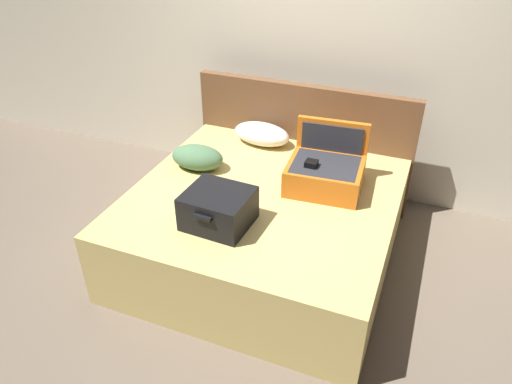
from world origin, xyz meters
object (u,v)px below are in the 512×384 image
(bed, at_px, (263,226))
(hard_case_large, at_px, (325,171))
(pillow_near_headboard, at_px, (262,134))
(pillow_center_head, at_px, (197,157))
(hard_case_medium, at_px, (218,209))

(bed, xyz_separation_m, hard_case_large, (0.37, 0.27, 0.40))
(pillow_near_headboard, height_order, pillow_center_head, pillow_center_head)
(pillow_center_head, bearing_deg, hard_case_medium, -52.05)
(hard_case_medium, xyz_separation_m, pillow_center_head, (-0.46, 0.59, -0.02))
(hard_case_medium, bearing_deg, pillow_center_head, 130.83)
(pillow_near_headboard, distance_m, pillow_center_head, 0.64)
(bed, bearing_deg, pillow_center_head, 164.67)
(bed, height_order, pillow_center_head, pillow_center_head)
(hard_case_large, relative_size, pillow_center_head, 1.37)
(hard_case_large, bearing_deg, pillow_center_head, -178.17)
(bed, distance_m, hard_case_large, 0.61)
(bed, xyz_separation_m, pillow_center_head, (-0.60, 0.16, 0.37))
(hard_case_medium, bearing_deg, pillow_near_headboard, 100.51)
(hard_case_medium, relative_size, pillow_near_headboard, 0.87)
(pillow_center_head, bearing_deg, pillow_near_headboard, 61.66)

